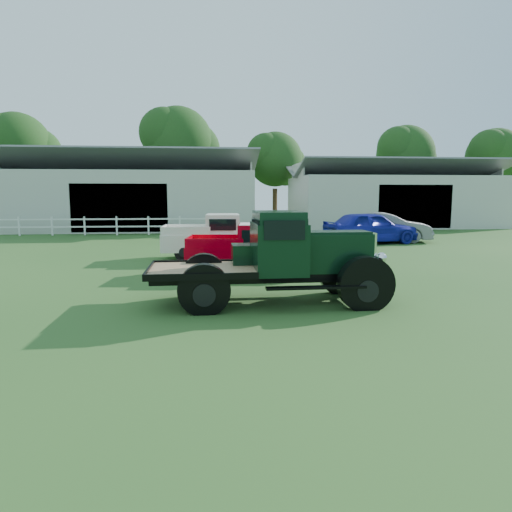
{
  "coord_description": "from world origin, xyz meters",
  "views": [
    {
      "loc": [
        -0.85,
        -9.93,
        2.55
      ],
      "look_at": [
        0.2,
        1.2,
        1.05
      ],
      "focal_mm": 32.0,
      "sensor_mm": 36.0,
      "label": 1
    }
  ],
  "objects_px": {
    "misc_car_grey": "(386,227)",
    "white_pickup": "(220,237)",
    "misc_car_blue": "(370,227)",
    "red_pickup": "(255,249)",
    "vintage_flatbed": "(274,258)"
  },
  "relations": [
    {
      "from": "vintage_flatbed",
      "to": "white_pickup",
      "type": "relative_size",
      "value": 1.15
    },
    {
      "from": "misc_car_blue",
      "to": "misc_car_grey",
      "type": "bearing_deg",
      "value": -63.96
    },
    {
      "from": "white_pickup",
      "to": "misc_car_grey",
      "type": "height_order",
      "value": "white_pickup"
    },
    {
      "from": "vintage_flatbed",
      "to": "white_pickup",
      "type": "height_order",
      "value": "vintage_flatbed"
    },
    {
      "from": "vintage_flatbed",
      "to": "red_pickup",
      "type": "bearing_deg",
      "value": 89.84
    },
    {
      "from": "white_pickup",
      "to": "vintage_flatbed",
      "type": "bearing_deg",
      "value": -80.63
    },
    {
      "from": "vintage_flatbed",
      "to": "misc_car_blue",
      "type": "relative_size",
      "value": 1.1
    },
    {
      "from": "red_pickup",
      "to": "white_pickup",
      "type": "bearing_deg",
      "value": 111.27
    },
    {
      "from": "vintage_flatbed",
      "to": "white_pickup",
      "type": "distance_m",
      "value": 7.89
    },
    {
      "from": "red_pickup",
      "to": "white_pickup",
      "type": "height_order",
      "value": "white_pickup"
    },
    {
      "from": "white_pickup",
      "to": "misc_car_grey",
      "type": "relative_size",
      "value": 1.0
    },
    {
      "from": "misc_car_grey",
      "to": "white_pickup",
      "type": "bearing_deg",
      "value": 139.68
    },
    {
      "from": "red_pickup",
      "to": "misc_car_blue",
      "type": "xyz_separation_m",
      "value": [
        6.92,
        8.75,
        0.03
      ]
    },
    {
      "from": "vintage_flatbed",
      "to": "red_pickup",
      "type": "xyz_separation_m",
      "value": [
        -0.07,
        4.05,
        -0.26
      ]
    },
    {
      "from": "vintage_flatbed",
      "to": "misc_car_blue",
      "type": "height_order",
      "value": "vintage_flatbed"
    }
  ]
}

